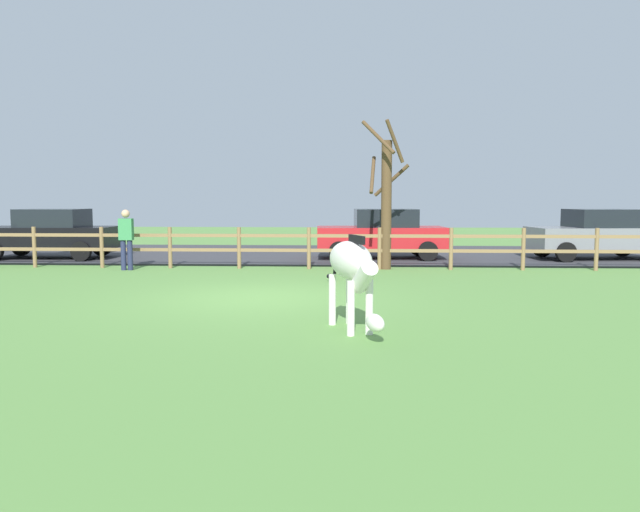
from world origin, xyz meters
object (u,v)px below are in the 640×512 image
parked_car_black (50,233)px  visitor_near_fence (126,237)px  parked_car_grey (597,234)px  crow_on_grass (331,276)px  parked_car_red (382,233)px  bare_tree (386,198)px  zebra (352,268)px

parked_car_black → visitor_near_fence: 4.35m
parked_car_grey → crow_on_grass: bearing=-147.2°
parked_car_grey → parked_car_red: size_ratio=1.02×
parked_car_black → parked_car_red: (10.48, 0.49, 0.00)m
bare_tree → parked_car_grey: bearing=21.5°
zebra → crow_on_grass: (-0.49, 5.39, -0.80)m
parked_car_red → visitor_near_fence: visitor_near_fence is taller
bare_tree → parked_car_black: 10.72m
bare_tree → parked_car_red: bare_tree is taller
bare_tree → parked_car_black: (-10.46, 2.07, -1.10)m
zebra → parked_car_black: parked_car_black is taller
parked_car_grey → parked_car_red: 6.70m
bare_tree → parked_car_grey: (6.72, 2.65, -1.10)m
zebra → visitor_near_fence: size_ratio=1.13×
parked_car_red → visitor_near_fence: bearing=-155.9°
parked_car_red → zebra: bearing=-95.1°
parked_car_red → visitor_near_fence: size_ratio=2.49×
bare_tree → visitor_near_fence: bare_tree is taller
crow_on_grass → bare_tree: bearing=61.3°
parked_car_grey → bare_tree: bearing=-158.5°
visitor_near_fence → bare_tree: bearing=4.8°
bare_tree → crow_on_grass: 3.47m
crow_on_grass → visitor_near_fence: size_ratio=0.13×
bare_tree → parked_car_grey: bare_tree is taller
crow_on_grass → parked_car_grey: 9.71m
parked_car_grey → parked_car_black: bearing=-178.1°
crow_on_grass → visitor_near_fence: visitor_near_fence is taller
parked_car_black → parked_car_grey: bearing=1.9°
parked_car_black → visitor_near_fence: bearing=-37.8°
zebra → visitor_near_fence: visitor_near_fence is taller
bare_tree → zebra: 8.09m
bare_tree → zebra: bearing=-96.6°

